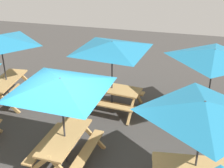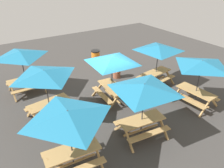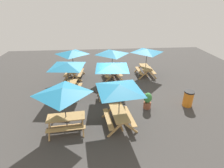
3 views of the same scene
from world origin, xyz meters
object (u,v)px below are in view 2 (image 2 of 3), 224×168
picnic_table_1 (45,77)px  picnic_table_3 (201,67)px  picnic_table_5 (21,57)px  picnic_table_6 (68,119)px  picnic_table_4 (158,51)px  potted_plant_0 (117,70)px  picnic_table_2 (112,63)px  trash_bin_orange (96,57)px  picnic_table_0 (144,91)px

picnic_table_1 → picnic_table_3: (-6.18, 2.80, 0.00)m
picnic_table_3 → picnic_table_5: 8.58m
picnic_table_5 → picnic_table_6: size_ratio=1.00×
picnic_table_4 → picnic_table_6: 6.98m
picnic_table_1 → picnic_table_6: (0.30, 3.12, 0.00)m
picnic_table_1 → picnic_table_3: bearing=148.5°
picnic_table_3 → potted_plant_0: size_ratio=2.31×
picnic_table_2 → picnic_table_5: same height
picnic_table_3 → picnic_table_6: 6.48m
picnic_table_4 → picnic_table_5: bearing=-33.2°
picnic_table_2 → potted_plant_0: (-1.61, -1.96, -1.47)m
picnic_table_5 → trash_bin_orange: 5.30m
picnic_table_4 → trash_bin_orange: (1.42, -4.37, -1.49)m
picnic_table_6 → potted_plant_0: picnic_table_6 is taller
picnic_table_5 → potted_plant_0: size_ratio=2.31×
picnic_table_2 → picnic_table_4: same height
picnic_table_0 → potted_plant_0: 5.38m
picnic_table_3 → trash_bin_orange: picnic_table_3 is taller
picnic_table_0 → picnic_table_6: 2.91m
picnic_table_5 → picnic_table_6: (0.01, 5.97, 0.00)m
picnic_table_0 → picnic_table_4: 4.48m
picnic_table_3 → picnic_table_5: (6.46, -5.64, 0.00)m
picnic_table_0 → picnic_table_3: (-3.56, -0.29, 0.00)m
potted_plant_0 → picnic_table_4: bearing=126.3°
picnic_table_1 → picnic_table_6: 3.13m
picnic_table_5 → picnic_table_0: bearing=114.7°
picnic_table_3 → picnic_table_6: (6.47, 0.32, 0.00)m
potted_plant_0 → picnic_table_5: bearing=-13.4°
picnic_table_4 → trash_bin_orange: bearing=-79.5°
picnic_table_1 → picnic_table_3: same height
picnic_table_2 → picnic_table_5: (3.34, -3.13, 0.00)m
picnic_table_1 → trash_bin_orange: picnic_table_1 is taller
trash_bin_orange → picnic_table_5: bearing=15.1°
picnic_table_2 → picnic_table_6: size_ratio=1.21×
trash_bin_orange → potted_plant_0: bearing=91.1°
picnic_table_0 → trash_bin_orange: picnic_table_0 is taller
picnic_table_5 → picnic_table_6: bearing=88.5°
picnic_table_1 → potted_plant_0: bearing=-167.5°
picnic_table_4 → picnic_table_3: bearing=85.4°
picnic_table_6 → picnic_table_5: bearing=-85.0°
picnic_table_6 → picnic_table_4: bearing=-150.1°
picnic_table_3 → picnic_table_6: bearing=-91.8°
picnic_table_3 → picnic_table_5: bearing=-135.8°
picnic_table_1 → trash_bin_orange: size_ratio=2.38×
picnic_table_0 → potted_plant_0: (-2.06, -4.75, -1.47)m
picnic_table_0 → picnic_table_1: 4.04m
picnic_table_1 → picnic_table_4: same height
picnic_table_6 → potted_plant_0: 7.05m
trash_bin_orange → potted_plant_0: potted_plant_0 is taller
picnic_table_2 → picnic_table_6: same height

